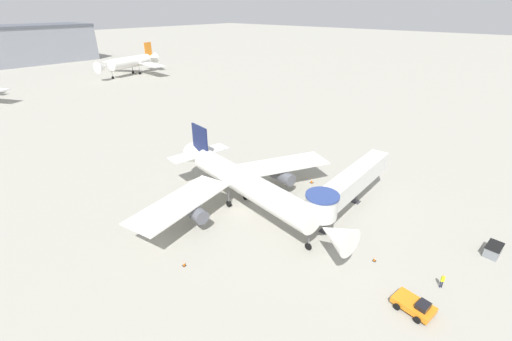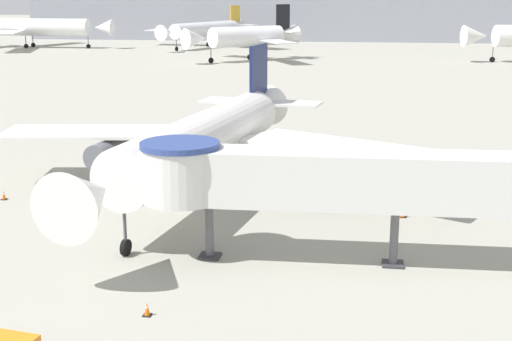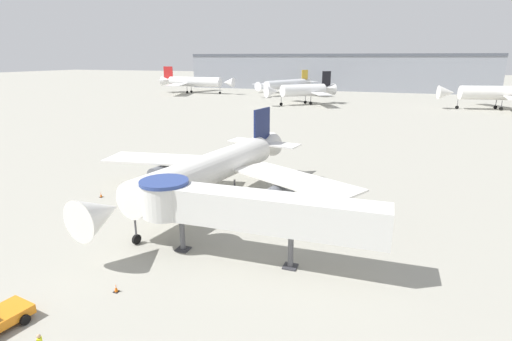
{
  "view_description": "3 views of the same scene",
  "coord_description": "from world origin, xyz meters",
  "views": [
    {
      "loc": [
        -29.99,
        -28.96,
        26.45
      ],
      "look_at": [
        2.39,
        -0.79,
        5.64
      ],
      "focal_mm": 24.0,
      "sensor_mm": 36.0,
      "label": 1
    },
    {
      "loc": [
        10.96,
        -46.31,
        13.5
      ],
      "look_at": [
        4.56,
        -3.63,
        2.76
      ],
      "focal_mm": 50.0,
      "sensor_mm": 36.0,
      "label": 2
    },
    {
      "loc": [
        19.95,
        -39.01,
        16.04
      ],
      "look_at": [
        5.79,
        -0.07,
        4.26
      ],
      "focal_mm": 28.0,
      "sensor_mm": 36.0,
      "label": 3
    }
  ],
  "objects": [
    {
      "name": "main_airplane",
      "position": [
        0.74,
        -0.3,
        4.03
      ],
      "size": [
        33.25,
        32.11,
        9.52
      ],
      "rotation": [
        0.0,
        0.0,
        -0.16
      ],
      "color": "white",
      "rests_on": "ground_plane"
    },
    {
      "name": "ground_crew_marshaller",
      "position": [
        2.74,
        -25.92,
        0.99
      ],
      "size": [
        0.34,
        0.38,
        1.72
      ],
      "rotation": [
        0.0,
        0.0,
        5.3
      ],
      "color": "#1E2338",
      "rests_on": "ground_plane"
    },
    {
      "name": "traffic_cone_starboard_wing",
      "position": [
        13.71,
        -3.13,
        0.39
      ],
      "size": [
        0.49,
        0.49,
        0.81
      ],
      "color": "black",
      "rests_on": "ground_plane"
    },
    {
      "name": "traffic_cone_port_wing",
      "position": [
        -12.71,
        -3.21,
        0.3
      ],
      "size": [
        0.37,
        0.37,
        0.62
      ],
      "color": "black",
      "rests_on": "ground_plane"
    },
    {
      "name": "pushback_tug_orange",
      "position": [
        -2.15,
        -24.81,
        0.66
      ],
      "size": [
        2.91,
        3.96,
        1.46
      ],
      "rotation": [
        0.0,
        0.0,
        -0.16
      ],
      "color": "orange",
      "rests_on": "ground_plane"
    },
    {
      "name": "service_container_gray",
      "position": [
        12.3,
        -28.97,
        0.66
      ],
      "size": [
        2.73,
        1.74,
        1.32
      ],
      "rotation": [
        0.0,
        0.0,
        -0.08
      ],
      "color": "gray",
      "rests_on": "ground_plane"
    },
    {
      "name": "ground_plane",
      "position": [
        0.0,
        0.0,
        0.0
      ],
      "size": [
        800.0,
        800.0,
        0.0
      ],
      "primitive_type": "plane",
      "color": "#9E9B8E"
    },
    {
      "name": "background_jet_orange_tail",
      "position": [
        46.98,
        106.56,
        5.24
      ],
      "size": [
        31.03,
        32.11,
        12.03
      ],
      "rotation": [
        0.0,
        0.0,
        -1.35
      ],
      "color": "white",
      "rests_on": "ground_plane"
    },
    {
      "name": "jet_bridge",
      "position": [
        8.58,
        -11.57,
        4.48
      ],
      "size": [
        20.37,
        4.1,
        6.16
      ],
      "rotation": [
        0.0,
        0.0,
        0.03
      ],
      "color": "silver",
      "rests_on": "ground_plane"
    },
    {
      "name": "traffic_cone_near_nose",
      "position": [
        2.12,
        -19.02,
        0.29
      ],
      "size": [
        0.37,
        0.37,
        0.61
      ],
      "color": "black",
      "rests_on": "ground_plane"
    }
  ]
}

